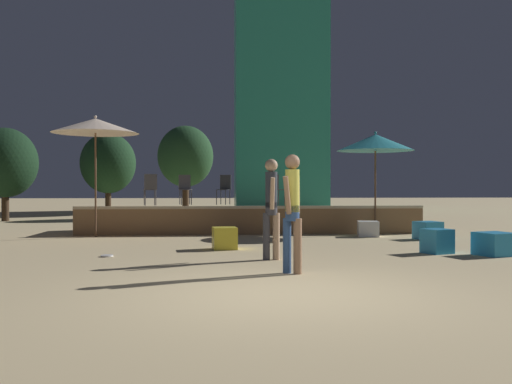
{
  "coord_description": "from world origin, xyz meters",
  "views": [
    {
      "loc": [
        -0.85,
        -7.08,
        1.35
      ],
      "look_at": [
        0.0,
        4.41,
        1.24
      ],
      "focal_mm": 40.0,
      "sensor_mm": 36.0,
      "label": 1
    }
  ],
  "objects_px": {
    "cube_seat_2": "(495,244)",
    "frisbee_disc": "(107,256)",
    "bistro_chair_0": "(279,187)",
    "cube_seat_3": "(437,241)",
    "cube_seat_0": "(428,230)",
    "person_0": "(292,207)",
    "bistro_chair_1": "(185,187)",
    "background_tree_0": "(185,157)",
    "patio_umbrella_0": "(95,126)",
    "bistro_chair_3": "(224,187)",
    "cube_seat_4": "(225,238)",
    "background_tree_2": "(5,163)",
    "patio_umbrella_1": "(375,143)",
    "person_1": "(271,203)",
    "bistro_chair_2": "(150,187)",
    "cube_seat_1": "(368,229)",
    "background_tree_1": "(108,163)"
  },
  "relations": [
    {
      "from": "background_tree_2",
      "to": "cube_seat_1",
      "type": "bearing_deg",
      "value": -32.26
    },
    {
      "from": "frisbee_disc",
      "to": "background_tree_0",
      "type": "relative_size",
      "value": 0.06
    },
    {
      "from": "cube_seat_3",
      "to": "bistro_chair_0",
      "type": "xyz_separation_m",
      "value": [
        -2.58,
        5.61,
        1.11
      ]
    },
    {
      "from": "bistro_chair_0",
      "to": "cube_seat_3",
      "type": "bearing_deg",
      "value": -167.91
    },
    {
      "from": "cube_seat_2",
      "to": "background_tree_2",
      "type": "relative_size",
      "value": 0.22
    },
    {
      "from": "bistro_chair_3",
      "to": "person_0",
      "type": "bearing_deg",
      "value": -57.81
    },
    {
      "from": "patio_umbrella_1",
      "to": "background_tree_0",
      "type": "height_order",
      "value": "background_tree_0"
    },
    {
      "from": "person_0",
      "to": "frisbee_disc",
      "type": "distance_m",
      "value": 4.16
    },
    {
      "from": "patio_umbrella_0",
      "to": "cube_seat_4",
      "type": "bearing_deg",
      "value": -43.39
    },
    {
      "from": "cube_seat_3",
      "to": "bistro_chair_1",
      "type": "distance_m",
      "value": 8.19
    },
    {
      "from": "patio_umbrella_0",
      "to": "cube_seat_4",
      "type": "distance_m",
      "value": 5.39
    },
    {
      "from": "bistro_chair_1",
      "to": "background_tree_0",
      "type": "bearing_deg",
      "value": 80.56
    },
    {
      "from": "cube_seat_1",
      "to": "background_tree_2",
      "type": "relative_size",
      "value": 0.17
    },
    {
      "from": "cube_seat_1",
      "to": "bistro_chair_0",
      "type": "height_order",
      "value": "bistro_chair_0"
    },
    {
      "from": "cube_seat_3",
      "to": "frisbee_disc",
      "type": "bearing_deg",
      "value": -179.29
    },
    {
      "from": "bistro_chair_0",
      "to": "background_tree_0",
      "type": "bearing_deg",
      "value": 9.1
    },
    {
      "from": "background_tree_0",
      "to": "person_0",
      "type": "bearing_deg",
      "value": -81.33
    },
    {
      "from": "bistro_chair_3",
      "to": "frisbee_disc",
      "type": "xyz_separation_m",
      "value": [
        -2.37,
        -6.18,
        -1.33
      ]
    },
    {
      "from": "cube_seat_1",
      "to": "cube_seat_2",
      "type": "distance_m",
      "value": 4.54
    },
    {
      "from": "cube_seat_4",
      "to": "frisbee_disc",
      "type": "height_order",
      "value": "cube_seat_4"
    },
    {
      "from": "cube_seat_2",
      "to": "background_tree_0",
      "type": "bearing_deg",
      "value": 115.74
    },
    {
      "from": "cube_seat_4",
      "to": "bistro_chair_1",
      "type": "height_order",
      "value": "bistro_chair_1"
    },
    {
      "from": "patio_umbrella_0",
      "to": "bistro_chair_2",
      "type": "relative_size",
      "value": 3.61
    },
    {
      "from": "cube_seat_0",
      "to": "background_tree_1",
      "type": "height_order",
      "value": "background_tree_1"
    },
    {
      "from": "cube_seat_1",
      "to": "bistro_chair_2",
      "type": "xyz_separation_m",
      "value": [
        -5.97,
        1.4,
        1.14
      ]
    },
    {
      "from": "patio_umbrella_1",
      "to": "background_tree_2",
      "type": "xyz_separation_m",
      "value": [
        -12.67,
        7.03,
        -0.32
      ]
    },
    {
      "from": "patio_umbrella_0",
      "to": "bistro_chair_3",
      "type": "distance_m",
      "value": 4.24
    },
    {
      "from": "patio_umbrella_0",
      "to": "background_tree_0",
      "type": "distance_m",
      "value": 9.44
    },
    {
      "from": "cube_seat_0",
      "to": "cube_seat_1",
      "type": "distance_m",
      "value": 1.59
    },
    {
      "from": "bistro_chair_0",
      "to": "frisbee_disc",
      "type": "xyz_separation_m",
      "value": [
        -3.98,
        -5.69,
        -1.33
      ]
    },
    {
      "from": "patio_umbrella_0",
      "to": "bistro_chair_2",
      "type": "height_order",
      "value": "patio_umbrella_0"
    },
    {
      "from": "cube_seat_4",
      "to": "background_tree_2",
      "type": "relative_size",
      "value": 0.15
    },
    {
      "from": "cube_seat_2",
      "to": "person_1",
      "type": "distance_m",
      "value": 4.53
    },
    {
      "from": "patio_umbrella_0",
      "to": "cube_seat_1",
      "type": "distance_m",
      "value": 7.81
    },
    {
      "from": "background_tree_0",
      "to": "cube_seat_4",
      "type": "bearing_deg",
      "value": -83.35
    },
    {
      "from": "cube_seat_0",
      "to": "cube_seat_3",
      "type": "xyz_separation_m",
      "value": [
        -0.97,
        -3.0,
        0.02
      ]
    },
    {
      "from": "cube_seat_1",
      "to": "background_tree_1",
      "type": "relative_size",
      "value": 0.16
    },
    {
      "from": "patio_umbrella_1",
      "to": "person_1",
      "type": "xyz_separation_m",
      "value": [
        -3.5,
        -5.38,
        -1.55
      ]
    },
    {
      "from": "cube_seat_2",
      "to": "bistro_chair_3",
      "type": "bearing_deg",
      "value": 128.4
    },
    {
      "from": "cube_seat_3",
      "to": "frisbee_disc",
      "type": "distance_m",
      "value": 6.56
    },
    {
      "from": "cube_seat_1",
      "to": "bistro_chair_1",
      "type": "distance_m",
      "value": 5.59
    },
    {
      "from": "bistro_chair_3",
      "to": "cube_seat_4",
      "type": "bearing_deg",
      "value": -64.8
    },
    {
      "from": "bistro_chair_3",
      "to": "background_tree_2",
      "type": "xyz_separation_m",
      "value": [
        -8.44,
        5.56,
        0.92
      ]
    },
    {
      "from": "cube_seat_2",
      "to": "frisbee_disc",
      "type": "distance_m",
      "value": 7.56
    },
    {
      "from": "bistro_chair_1",
      "to": "bistro_chair_2",
      "type": "height_order",
      "value": "same"
    },
    {
      "from": "bistro_chair_3",
      "to": "frisbee_disc",
      "type": "height_order",
      "value": "bistro_chair_3"
    },
    {
      "from": "cube_seat_3",
      "to": "bistro_chair_1",
      "type": "height_order",
      "value": "bistro_chair_1"
    },
    {
      "from": "cube_seat_3",
      "to": "person_0",
      "type": "relative_size",
      "value": 0.34
    },
    {
      "from": "person_0",
      "to": "bistro_chair_1",
      "type": "relative_size",
      "value": 2.05
    },
    {
      "from": "cube_seat_4",
      "to": "person_1",
      "type": "relative_size",
      "value": 0.3
    }
  ]
}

